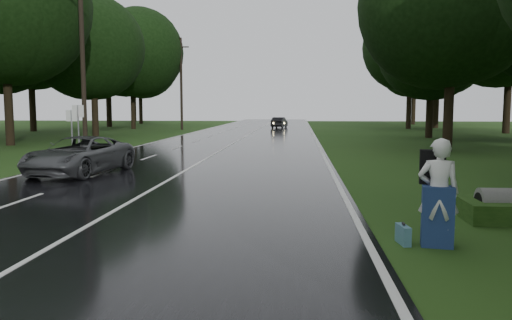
# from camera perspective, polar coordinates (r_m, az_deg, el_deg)

# --- Properties ---
(ground) EXTENTS (160.00, 160.00, 0.00)m
(ground) POSITION_cam_1_polar(r_m,az_deg,el_deg) (12.07, -17.27, -6.63)
(ground) COLOR #214113
(ground) RESTS_ON ground
(road) EXTENTS (12.00, 140.00, 0.04)m
(road) POSITION_cam_1_polar(r_m,az_deg,el_deg) (31.34, -3.48, 1.31)
(road) COLOR black
(road) RESTS_ON ground
(lane_center) EXTENTS (0.12, 140.00, 0.01)m
(lane_center) POSITION_cam_1_polar(r_m,az_deg,el_deg) (31.33, -3.49, 1.36)
(lane_center) COLOR silver
(lane_center) RESTS_ON road
(grey_car) EXTENTS (3.06, 5.37, 1.41)m
(grey_car) POSITION_cam_1_polar(r_m,az_deg,el_deg) (20.37, -19.15, 0.50)
(grey_car) COLOR #414345
(grey_car) RESTS_ON road
(far_car) EXTENTS (1.94, 3.99, 1.26)m
(far_car) POSITION_cam_1_polar(r_m,az_deg,el_deg) (60.87, 2.64, 4.21)
(far_car) COLOR black
(far_car) RESTS_ON road
(hitchhiker) EXTENTS (0.81, 0.75, 2.02)m
(hitchhiker) POSITION_cam_1_polar(r_m,az_deg,el_deg) (9.98, 19.68, -3.86)
(hitchhiker) COLOR silver
(hitchhiker) RESTS_ON ground
(suitcase) EXTENTS (0.22, 0.52, 0.36)m
(suitcase) POSITION_cam_1_polar(r_m,az_deg,el_deg) (10.09, 16.14, -8.03)
(suitcase) COLOR teal
(suitcase) RESTS_ON ground
(culvert) EXTENTS (1.46, 0.73, 0.73)m
(culvert) POSITION_cam_1_polar(r_m,az_deg,el_deg) (13.14, 26.59, -5.98)
(culvert) COLOR slate
(culvert) RESTS_ON ground
(utility_pole_mid) EXTENTS (1.80, 0.28, 10.66)m
(utility_pole_mid) POSITION_cam_1_polar(r_m,az_deg,el_deg) (32.89, -18.52, 1.20)
(utility_pole_mid) COLOR black
(utility_pole_mid) RESTS_ON ground
(utility_pole_far) EXTENTS (1.80, 0.28, 10.10)m
(utility_pole_far) POSITION_cam_1_polar(r_m,az_deg,el_deg) (57.62, -8.29, 3.39)
(utility_pole_far) COLOR black
(utility_pole_far) RESTS_ON ground
(road_sign_a) EXTENTS (0.58, 0.10, 2.40)m
(road_sign_a) POSITION_cam_1_polar(r_m,az_deg,el_deg) (28.12, -19.81, 0.39)
(road_sign_a) COLOR white
(road_sign_a) RESTS_ON ground
(road_sign_b) EXTENTS (0.64, 0.10, 2.65)m
(road_sign_b) POSITION_cam_1_polar(r_m,az_deg,el_deg) (28.85, -19.15, 0.54)
(road_sign_b) COLOR white
(road_sign_b) RESTS_ON ground
(tree_left_d) EXTENTS (10.12, 10.12, 15.82)m
(tree_left_d) POSITION_cam_1_polar(r_m,az_deg,el_deg) (37.72, -25.77, 1.49)
(tree_left_d) COLOR black
(tree_left_d) RESTS_ON ground
(tree_left_e) EXTENTS (8.22, 8.22, 12.85)m
(tree_left_e) POSITION_cam_1_polar(r_m,az_deg,el_deg) (46.55, -17.49, 2.56)
(tree_left_e) COLOR black
(tree_left_e) RESTS_ON ground
(tree_left_f) EXTENTS (9.36, 9.36, 14.62)m
(tree_left_f) POSITION_cam_1_polar(r_m,az_deg,el_deg) (60.40, -13.54, 3.40)
(tree_left_f) COLOR black
(tree_left_f) RESTS_ON ground
(tree_right_d) EXTENTS (9.09, 9.09, 14.21)m
(tree_right_d) POSITION_cam_1_polar(r_m,az_deg,el_deg) (31.37, 20.58, 0.91)
(tree_right_d) COLOR black
(tree_right_d) RESTS_ON ground
(tree_right_e) EXTENTS (7.86, 7.86, 12.29)m
(tree_right_e) POSITION_cam_1_polar(r_m,az_deg,el_deg) (44.62, 18.76, 2.38)
(tree_right_e) COLOR black
(tree_right_e) RESTS_ON ground
(tree_right_f) EXTENTS (10.47, 10.47, 16.36)m
(tree_right_f) POSITION_cam_1_polar(r_m,az_deg,el_deg) (61.73, 16.66, 3.37)
(tree_right_f) COLOR black
(tree_right_f) RESTS_ON ground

